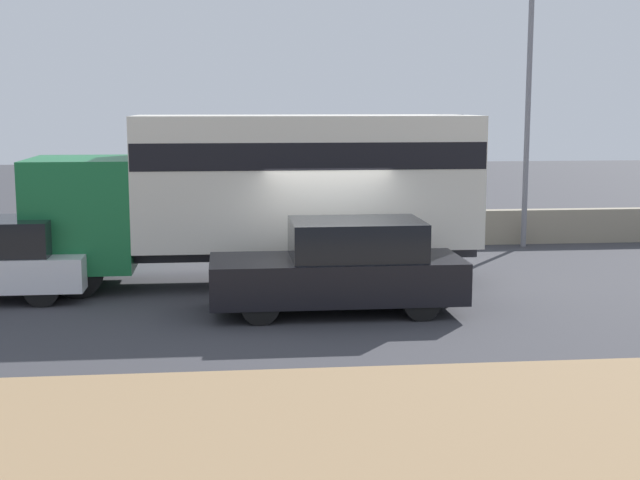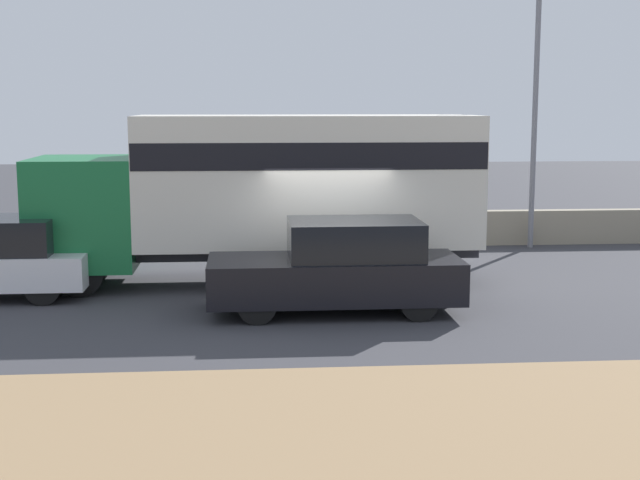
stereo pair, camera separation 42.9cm
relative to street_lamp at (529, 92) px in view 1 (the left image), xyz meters
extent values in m
plane|color=#38383D|center=(-5.81, -6.34, -4.04)|extent=(80.00, 80.00, 0.00)
cube|color=#937551|center=(-5.81, -13.43, -4.02)|extent=(60.00, 6.04, 0.04)
cube|color=gray|center=(-5.81, 0.51, -3.58)|extent=(60.00, 0.35, 0.92)
cylinder|color=slate|center=(0.00, 0.00, -0.68)|extent=(0.14, 0.14, 6.74)
cube|color=#196B38|center=(-10.71, -4.13, -2.49)|extent=(2.10, 2.41, 2.22)
cube|color=black|center=(-11.74, -4.13, -2.05)|extent=(0.06, 2.04, 0.97)
cube|color=#2D2D33|center=(-6.15, -4.13, -3.33)|extent=(7.01, 1.32, 0.25)
cube|color=silver|center=(-6.15, -4.13, -1.87)|extent=(7.01, 2.40, 2.67)
cube|color=black|center=(-6.15, -4.13, -1.31)|extent=(6.98, 2.42, 0.53)
cylinder|color=black|center=(-10.71, -5.16, -3.55)|extent=(0.98, 0.28, 0.98)
cylinder|color=black|center=(-10.71, -3.10, -3.55)|extent=(0.98, 0.28, 0.98)
cylinder|color=black|center=(-4.22, -5.16, -3.55)|extent=(0.98, 0.28, 0.98)
cylinder|color=black|center=(-4.22, -3.10, -3.55)|extent=(0.98, 0.28, 0.98)
cylinder|color=black|center=(-5.62, -5.16, -3.55)|extent=(0.98, 0.28, 0.98)
cylinder|color=black|center=(-5.62, -3.10, -3.55)|extent=(0.98, 0.28, 0.98)
cube|color=black|center=(-5.85, -6.91, -3.42)|extent=(4.54, 1.78, 0.75)
cube|color=black|center=(-5.49, -6.91, -2.70)|extent=(2.36, 1.64, 0.68)
cylinder|color=black|center=(-7.26, -7.68, -3.71)|extent=(0.67, 0.20, 0.67)
cylinder|color=black|center=(-7.26, -6.14, -3.71)|extent=(0.67, 0.20, 0.67)
cylinder|color=black|center=(-4.45, -7.68, -3.71)|extent=(0.67, 0.20, 0.67)
cylinder|color=black|center=(-4.45, -6.14, -3.71)|extent=(0.67, 0.20, 0.67)
cylinder|color=black|center=(-11.25, -5.87, -3.72)|extent=(0.66, 0.20, 0.66)
cylinder|color=black|center=(-11.25, -4.32, -3.72)|extent=(0.66, 0.20, 0.66)
camera|label=1|loc=(-7.82, -22.56, -0.27)|focal=50.00mm
camera|label=2|loc=(-7.39, -22.60, -0.27)|focal=50.00mm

